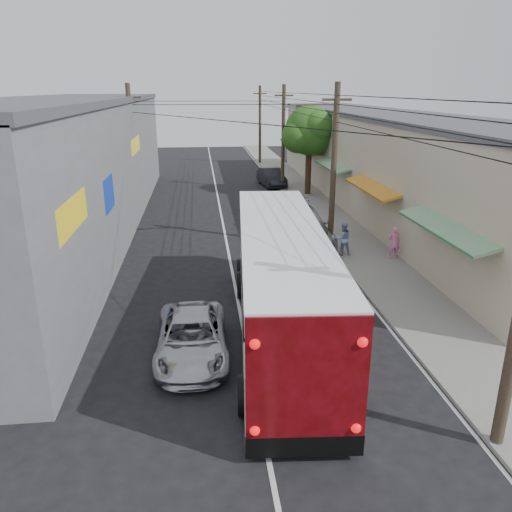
{
  "coord_description": "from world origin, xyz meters",
  "views": [
    {
      "loc": [
        -1.27,
        -10.7,
        7.69
      ],
      "look_at": [
        0.75,
        7.21,
        1.63
      ],
      "focal_mm": 35.0,
      "sensor_mm": 36.0,
      "label": 1
    }
  ],
  "objects_px": {
    "parked_car_far": "(271,177)",
    "pedestrian_near": "(394,243)",
    "pedestrian_far": "(343,239)",
    "coach_bus": "(281,280)",
    "jeepney": "(192,337)",
    "parked_car_mid": "(281,204)",
    "parked_suv": "(300,226)"
  },
  "relations": [
    {
      "from": "parked_car_far",
      "to": "pedestrian_near",
      "type": "relative_size",
      "value": 2.91
    },
    {
      "from": "pedestrian_far",
      "to": "pedestrian_near",
      "type": "bearing_deg",
      "value": 155.49
    },
    {
      "from": "parked_car_far",
      "to": "pedestrian_near",
      "type": "distance_m",
      "value": 19.56
    },
    {
      "from": "coach_bus",
      "to": "jeepney",
      "type": "bearing_deg",
      "value": -151.29
    },
    {
      "from": "jeepney",
      "to": "coach_bus",
      "type": "bearing_deg",
      "value": 24.75
    },
    {
      "from": "parked_car_mid",
      "to": "pedestrian_far",
      "type": "xyz_separation_m",
      "value": [
        1.6,
        -8.58,
        0.17
      ]
    },
    {
      "from": "coach_bus",
      "to": "jeepney",
      "type": "relative_size",
      "value": 2.76
    },
    {
      "from": "coach_bus",
      "to": "parked_car_far",
      "type": "height_order",
      "value": "coach_bus"
    },
    {
      "from": "parked_car_mid",
      "to": "pedestrian_near",
      "type": "bearing_deg",
      "value": -67.01
    },
    {
      "from": "parked_suv",
      "to": "parked_car_mid",
      "type": "relative_size",
      "value": 1.45
    },
    {
      "from": "coach_bus",
      "to": "pedestrian_near",
      "type": "relative_size",
      "value": 8.14
    },
    {
      "from": "jeepney",
      "to": "parked_car_mid",
      "type": "bearing_deg",
      "value": 72.62
    },
    {
      "from": "parked_car_mid",
      "to": "parked_car_far",
      "type": "xyz_separation_m",
      "value": [
        0.8,
        9.94,
        -0.01
      ]
    },
    {
      "from": "pedestrian_near",
      "to": "pedestrian_far",
      "type": "relative_size",
      "value": 0.96
    },
    {
      "from": "coach_bus",
      "to": "pedestrian_near",
      "type": "bearing_deg",
      "value": 49.78
    },
    {
      "from": "parked_car_far",
      "to": "pedestrian_far",
      "type": "relative_size",
      "value": 2.79
    },
    {
      "from": "coach_bus",
      "to": "pedestrian_far",
      "type": "height_order",
      "value": "coach_bus"
    },
    {
      "from": "parked_car_mid",
      "to": "pedestrian_near",
      "type": "relative_size",
      "value": 2.87
    },
    {
      "from": "parked_suv",
      "to": "parked_car_mid",
      "type": "bearing_deg",
      "value": 89.04
    },
    {
      "from": "parked_car_mid",
      "to": "pedestrian_near",
      "type": "height_order",
      "value": "pedestrian_near"
    },
    {
      "from": "pedestrian_near",
      "to": "pedestrian_far",
      "type": "bearing_deg",
      "value": -15.59
    },
    {
      "from": "coach_bus",
      "to": "jeepney",
      "type": "distance_m",
      "value": 3.4
    },
    {
      "from": "jeepney",
      "to": "parked_car_far",
      "type": "bearing_deg",
      "value": 77.26
    },
    {
      "from": "parked_car_mid",
      "to": "parked_suv",
      "type": "bearing_deg",
      "value": -89.05
    },
    {
      "from": "parked_suv",
      "to": "parked_car_mid",
      "type": "height_order",
      "value": "parked_suv"
    },
    {
      "from": "parked_car_far",
      "to": "pedestrian_far",
      "type": "xyz_separation_m",
      "value": [
        0.8,
        -18.52,
        0.18
      ]
    },
    {
      "from": "jeepney",
      "to": "pedestrian_near",
      "type": "distance_m",
      "value": 12.15
    },
    {
      "from": "coach_bus",
      "to": "parked_suv",
      "type": "bearing_deg",
      "value": 79.26
    },
    {
      "from": "parked_suv",
      "to": "parked_car_mid",
      "type": "xyz_separation_m",
      "value": [
        0.0,
        6.22,
        -0.18
      ]
    },
    {
      "from": "parked_car_far",
      "to": "pedestrian_near",
      "type": "bearing_deg",
      "value": -88.14
    },
    {
      "from": "parked_suv",
      "to": "pedestrian_near",
      "type": "distance_m",
      "value": 4.95
    },
    {
      "from": "coach_bus",
      "to": "pedestrian_far",
      "type": "bearing_deg",
      "value": 64.45
    }
  ]
}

